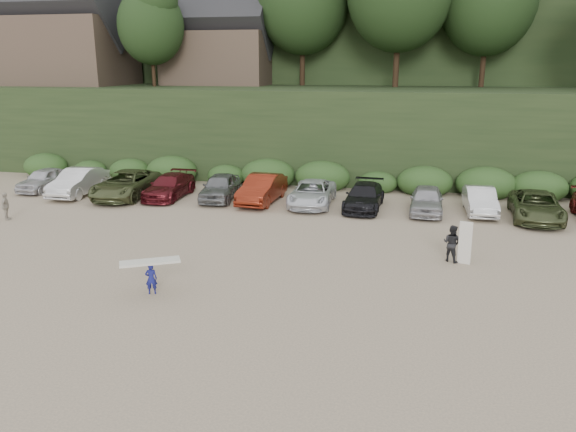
# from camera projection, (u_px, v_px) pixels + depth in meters

# --- Properties ---
(ground) EXTENTS (120.00, 120.00, 0.00)m
(ground) POSITION_uv_depth(u_px,v_px,m) (319.00, 272.00, 21.48)
(ground) COLOR tan
(ground) RESTS_ON ground
(hillside_backdrop) EXTENTS (90.00, 41.50, 28.00)m
(hillside_backdrop) POSITION_uv_depth(u_px,v_px,m) (380.00, 23.00, 52.39)
(hillside_backdrop) COLOR black
(hillside_backdrop) RESTS_ON ground
(parked_cars) EXTENTS (39.52, 5.79, 1.61)m
(parked_cars) POSITION_uv_depth(u_px,v_px,m) (332.00, 194.00, 30.86)
(parked_cars) COLOR silver
(parked_cars) RESTS_ON ground
(distant_walker) EXTENTS (0.62, 0.90, 1.42)m
(distant_walker) POSITION_uv_depth(u_px,v_px,m) (6.00, 206.00, 28.36)
(distant_walker) COLOR #A69D8C
(distant_walker) RESTS_ON ground
(child_surfer) EXTENTS (2.04, 1.46, 1.21)m
(child_surfer) POSITION_uv_depth(u_px,v_px,m) (151.00, 271.00, 19.24)
(child_surfer) COLOR navy
(child_surfer) RESTS_ON ground
(adult_surfer) EXTENTS (1.21, 0.90, 1.78)m
(adult_surfer) POSITION_uv_depth(u_px,v_px,m) (453.00, 243.00, 22.39)
(adult_surfer) COLOR black
(adult_surfer) RESTS_ON ground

